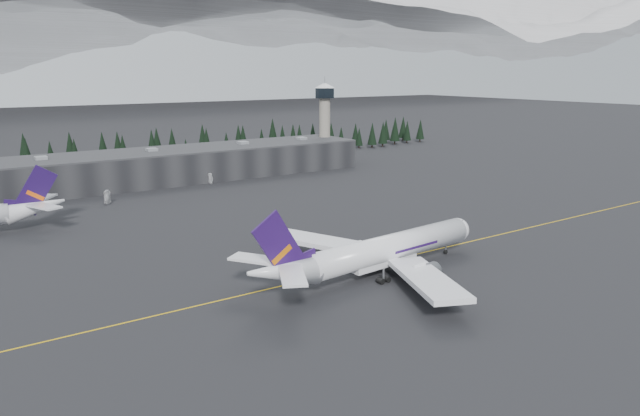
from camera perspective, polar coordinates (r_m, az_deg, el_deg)
ground at (r=133.97m, az=4.78°, el=-5.41°), size 1400.00×1400.00×0.00m
taxiline at (r=132.50m, az=5.33°, el=-5.64°), size 400.00×0.40×0.02m
terminal at (r=240.31m, az=-14.11°, el=4.24°), size 160.00×30.00×12.60m
control_tower at (r=275.09m, az=0.47°, el=9.36°), size 10.00×10.00×37.70m
treeline at (r=274.93m, az=-16.77°, el=5.46°), size 360.00×20.00×15.00m
jet_main at (r=123.83m, az=5.41°, el=-4.47°), size 63.31×58.26×18.61m
gse_vehicle_a at (r=203.46m, az=-20.50°, el=0.55°), size 4.43×5.39×1.37m
gse_vehicle_b at (r=229.87m, az=-10.85°, el=2.59°), size 4.62×2.96×1.46m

